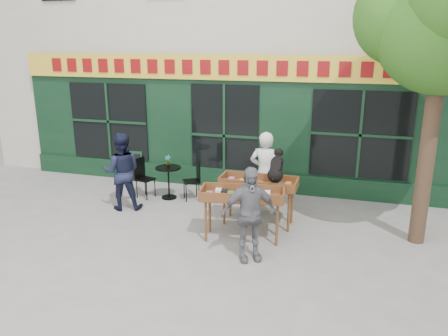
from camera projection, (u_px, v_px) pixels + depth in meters
The scene contains 12 objects.
ground at pixel (193, 222), 9.01m from camera, with size 80.00×80.00×0.00m, color slate.
book_cart_center at pixel (259, 185), 8.70m from camera, with size 1.50×0.63×0.99m.
dog at pixel (276, 165), 8.43m from camera, with size 0.34×0.60×0.60m, color black, non-canonical shape.
woman at pixel (265, 173), 9.28m from camera, with size 0.65×0.43×1.79m, color silver.
book_cart_right at pixel (242, 197), 8.02m from camera, with size 1.58×0.84×0.99m.
man_right at pixel (249, 214), 7.25m from camera, with size 0.96×0.40×1.64m, color #5E5E63.
bistro_table at pixel (168, 176), 10.24m from camera, with size 0.60×0.60×0.76m.
bistro_chair_left at pixel (142, 174), 10.33m from camera, with size 0.44×0.44×0.95m.
bistro_chair_right at pixel (195, 177), 10.15m from camera, with size 0.50×0.50×0.95m.
potted_plant at pixel (168, 161), 10.14m from camera, with size 0.15×0.10×0.29m, color gray.
man_left at pixel (122, 172), 9.51m from camera, with size 0.83×0.65×1.71m, color black.
chalkboard at pixel (132, 166), 11.61m from camera, with size 0.57×0.23×0.79m.
Camera 1 is at (2.95, -7.84, 3.56)m, focal length 35.00 mm.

